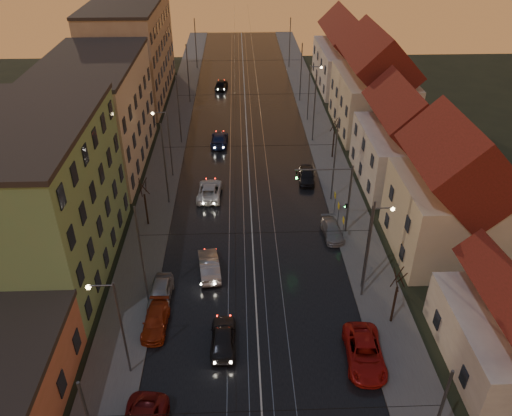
{
  "coord_description": "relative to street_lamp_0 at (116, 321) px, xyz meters",
  "views": [
    {
      "loc": [
        -1.1,
        -21.12,
        27.7
      ],
      "look_at": [
        0.38,
        18.45,
        2.69
      ],
      "focal_mm": 35.0,
      "sensor_mm": 36.0,
      "label": 1
    }
  ],
  "objects": [
    {
      "name": "catenary_pole_l_5",
      "position": [
        0.5,
        70.0,
        -0.39
      ],
      "size": [
        0.16,
        0.16,
        9.0
      ],
      "primitive_type": "cylinder",
      "color": "#595B60",
      "rests_on": "ground"
    },
    {
      "name": "catenary_pole_l_3",
      "position": [
        0.5,
        37.0,
        -0.39
      ],
      "size": [
        0.16,
        0.16,
        9.0
      ],
      "primitive_type": "cylinder",
      "color": "#595B60",
      "rests_on": "ground"
    },
    {
      "name": "driving_car_4",
      "position": [
        5.26,
        58.39,
        -4.1
      ],
      "size": [
        2.39,
        4.78,
        1.56
      ],
      "primitive_type": "imported",
      "rotation": [
        0.0,
        0.0,
        3.02
      ],
      "color": "black",
      "rests_on": "ground"
    },
    {
      "name": "catenary_pole_r_4",
      "position": [
        17.7,
        52.0,
        -0.39
      ],
      "size": [
        0.16,
        0.16,
        9.0
      ],
      "primitive_type": "cylinder",
      "color": "#595B60",
      "rests_on": "ground"
    },
    {
      "name": "parked_left_3",
      "position": [
        1.5,
        7.23,
        -4.15
      ],
      "size": [
        1.88,
        4.4,
        1.48
      ],
      "primitive_type": "imported",
      "rotation": [
        0.0,
        0.0,
        -0.03
      ],
      "color": "gray",
      "rests_on": "ground"
    },
    {
      "name": "street_lamp_0",
      "position": [
        0.0,
        0.0,
        0.0
      ],
      "size": [
        1.75,
        0.32,
        8.0
      ],
      "color": "#595B60",
      "rests_on": "ground"
    },
    {
      "name": "road",
      "position": [
        9.1,
        38.0,
        -4.87
      ],
      "size": [
        16.0,
        120.0,
        0.04
      ],
      "primitive_type": "cube",
      "color": "black",
      "rests_on": "ground"
    },
    {
      "name": "tram_rail_2",
      "position": [
        9.87,
        38.0,
        -4.83
      ],
      "size": [
        0.06,
        120.0,
        0.03
      ],
      "primitive_type": "cube",
      "color": "gray",
      "rests_on": "road"
    },
    {
      "name": "catenary_pole_r_5",
      "position": [
        17.7,
        70.0,
        -0.39
      ],
      "size": [
        0.16,
        0.16,
        9.0
      ],
      "primitive_type": "cylinder",
      "color": "#595B60",
      "rests_on": "ground"
    },
    {
      "name": "parked_right_1",
      "position": [
        16.7,
        15.48,
        -4.28
      ],
      "size": [
        1.93,
        4.29,
        1.22
      ],
      "primitive_type": "imported",
      "rotation": [
        0.0,
        0.0,
        0.05
      ],
      "color": "gray",
      "rests_on": "ground"
    },
    {
      "name": "apartment_left_3",
      "position": [
        -8.4,
        56.0,
        2.11
      ],
      "size": [
        10.0,
        24.0,
        14.0
      ],
      "primitive_type": "cube",
      "color": "#977B61",
      "rests_on": "ground"
    },
    {
      "name": "sidewalk_right",
      "position": [
        19.1,
        38.0,
        -4.81
      ],
      "size": [
        4.0,
        120.0,
        0.15
      ],
      "primitive_type": "cube",
      "color": "#4C4C4C",
      "rests_on": "ground"
    },
    {
      "name": "bare_tree_0",
      "position": [
        -1.09,
        18.0,
        -2.4
      ],
      "size": [
        1.09,
        1.09,
        5.11
      ],
      "color": "black",
      "rests_on": "ground"
    },
    {
      "name": "tram_rail_3",
      "position": [
        11.3,
        38.0,
        -4.83
      ],
      "size": [
        0.06,
        120.0,
        0.03
      ],
      "primitive_type": "cube",
      "color": "gray",
      "rests_on": "road"
    },
    {
      "name": "house_right_4",
      "position": [
        26.1,
        59.0,
        0.16
      ],
      "size": [
        9.18,
        16.32,
        10.0
      ],
      "color": "#B8B2AA",
      "rests_on": "ground"
    },
    {
      "name": "house_right_1",
      "position": [
        26.1,
        13.0,
        0.56
      ],
      "size": [
        8.67,
        10.2,
        10.8
      ],
      "color": "beige",
      "rests_on": "ground"
    },
    {
      "name": "bare_tree_1",
      "position": [
        19.31,
        4.0,
        -2.4
      ],
      "size": [
        1.09,
        1.09,
        5.11
      ],
      "color": "black",
      "rests_on": "ground"
    },
    {
      "name": "catenary_pole_r_1",
      "position": [
        17.7,
        7.0,
        -0.39
      ],
      "size": [
        0.16,
        0.16,
        9.0
      ],
      "primitive_type": "cylinder",
      "color": "#595B60",
      "rests_on": "ground"
    },
    {
      "name": "driving_car_2",
      "position": [
        4.76,
        23.3,
        -4.15
      ],
      "size": [
        2.69,
        5.39,
        1.47
      ],
      "primitive_type": "imported",
      "rotation": [
        0.0,
        0.0,
        3.09
      ],
      "color": "silver",
      "rests_on": "ground"
    },
    {
      "name": "parked_right_2",
      "position": [
        15.6,
        26.23,
        -4.15
      ],
      "size": [
        2.1,
        4.44,
        1.47
      ],
      "primitive_type": "imported",
      "rotation": [
        0.0,
        0.0,
        -0.09
      ],
      "color": "black",
      "rests_on": "ground"
    },
    {
      "name": "tram_rail_1",
      "position": [
        8.33,
        38.0,
        -4.83
      ],
      "size": [
        0.06,
        120.0,
        0.03
      ],
      "primitive_type": "cube",
      "color": "gray",
      "rests_on": "road"
    },
    {
      "name": "driving_car_1",
      "position": [
        5.24,
        10.46,
        -4.11
      ],
      "size": [
        2.28,
        4.91,
        1.56
      ],
      "primitive_type": "imported",
      "rotation": [
        0.0,
        0.0,
        3.28
      ],
      "color": "#939398",
      "rests_on": "ground"
    },
    {
      "name": "apartment_left_1",
      "position": [
        -8.4,
        12.0,
        1.61
      ],
      "size": [
        10.0,
        18.0,
        13.0
      ],
      "primitive_type": "cube",
      "color": "#6A9961",
      "rests_on": "ground"
    },
    {
      "name": "bare_tree_2",
      "position": [
        19.51,
        32.0,
        -2.4
      ],
      "size": [
        1.09,
        1.09,
        5.11
      ],
      "color": "black",
      "rests_on": "ground"
    },
    {
      "name": "driving_car_3",
      "position": [
        5.47,
        36.54,
        -4.14
      ],
      "size": [
        2.3,
        5.19,
        1.48
      ],
      "primitive_type": "imported",
      "rotation": [
        0.0,
        0.0,
        3.1
      ],
      "color": "#1A254E",
      "rests_on": "ground"
    },
    {
      "name": "sidewalk_left",
      "position": [
        -0.9,
        38.0,
        -4.81
      ],
      "size": [
        4.0,
        120.0,
        0.15
      ],
      "primitive_type": "cube",
      "color": "#4C4C4C",
      "rests_on": "ground"
    },
    {
      "name": "street_lamp_1",
      "position": [
        18.21,
        8.0,
        0.0
      ],
      "size": [
        1.75,
        0.32,
        8.0
      ],
      "color": "#595B60",
      "rests_on": "ground"
    },
    {
      "name": "street_lamp_2",
      "position": [
        0.0,
        28.0,
        0.0
      ],
      "size": [
        1.75,
        0.32,
        8.0
      ],
      "color": "#595B60",
      "rests_on": "ground"
    },
    {
      "name": "house_right_3",
      "position": [
        26.1,
        41.0,
        0.92
      ],
      "size": [
        9.18,
        14.28,
        11.5
      ],
      "color": "beige",
      "rests_on": "ground"
    },
    {
      "name": "catenary_pole_l_1",
      "position": [
        0.5,
        7.0,
        -0.39
      ],
      "size": [
        0.16,
        0.16,
        9.0
      ],
      "primitive_type": "cylinder",
      "color": "#595B60",
      "rests_on": "ground"
    },
    {
      "name": "catenary_pole_l_4",
      "position": [
        0.5,
        52.0,
        -0.39
      ],
      "size": [
        0.16,
        0.16,
        9.0
      ],
      "primitive_type": "cylinder",
      "color": "#595B60",
      "rests_on": "ground"
    },
    {
      "name": "parked_right_0",
      "position": [
        16.43,
        0.44,
        -4.13
      ],
      "size": [
        2.86,
        5.61,
        1.52
      ],
      "primitive_type": "imported",
      "rotation": [
        0.0,
        0.0,
        -0.06
      ],
      "color": "#AF1511",
      "rests_on": "ground"
    },
    {
      "name": "tram_rail_0",
      "position": [
        6.9,
        38.0,
        -4.83
      ],
      "size": [
        0.06,
        120.0,
        0.03
      ],
      "primitive_type": "cube",
      "color": "gray",
      "rests_on": "road"
    },
    {
      "name": "catenary_pole_r_2",
      "position": [
        17.7,
        22.0,
        -0.39
      ],
      "size": [
        0.16,
        0.16,
        9.0
      ],
      "primitive_type": "cylinder",
      "color": "#595B60",
      "rests_on": "ground"
    },
    {
      "name": "catenary_pole_r_3",
      "position": [
        17.7,
        37.0,
        -0.39
      ],
      "size": [
        0.16,
        0.16,
        9.0
      ],
      "primitive_type": "cylinder",
      "color": "#595B60",
      "rests_on": "ground"
    },
    {
      "name": "parked_left_2",
      "position": [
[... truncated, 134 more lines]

